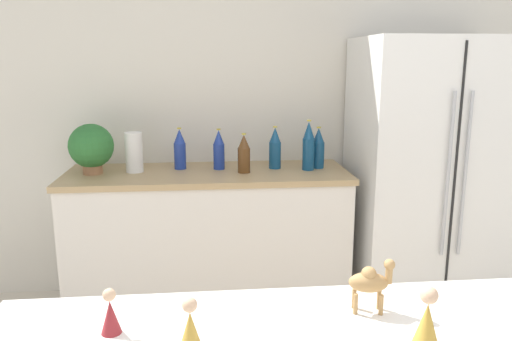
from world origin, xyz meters
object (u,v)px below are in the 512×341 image
Objects in this scene: back_bottle_2 at (275,148)px; back_bottle_4 at (309,146)px; wise_man_figurine_crimson at (190,328)px; wise_man_figurine_purple at (110,314)px; potted_plant at (91,147)px; back_bottle_0 at (244,154)px; back_bottle_5 at (318,148)px; back_bottle_3 at (180,149)px; paper_towel_roll at (134,152)px; camel_figurine at (370,281)px; refrigerator at (427,175)px; back_bottle_1 at (219,150)px; wise_man_figurine_blue at (427,322)px.

back_bottle_4 is at bearing -18.39° from back_bottle_2.
wise_man_figurine_crimson reaches higher than wise_man_figurine_purple.
potted_plant is 1.12m from back_bottle_2.
potted_plant is 2.63× the size of wise_man_figurine_purple.
back_bottle_4 is 2.73× the size of wise_man_figurine_purple.
back_bottle_5 is (0.48, 0.09, 0.01)m from back_bottle_0.
wise_man_figurine_crimson is (-0.47, -2.05, -0.05)m from back_bottle_2.
back_bottle_3 is 2.27× the size of wise_man_figurine_purple.
paper_towel_roll is at bearing -166.85° from back_bottle_3.
back_bottle_3 is 2.04m from camel_figurine.
back_bottle_2 reaches higher than wise_man_figurine_crimson.
back_bottle_2 is at bearing 173.06° from refrigerator.
back_bottle_2 is (0.36, -0.01, 0.01)m from back_bottle_1.
back_bottle_0 is at bearing 82.26° from wise_man_figurine_crimson.
paper_towel_roll is 1.90× the size of wise_man_figurine_crimson.
back_bottle_0 is at bearing 97.79° from wise_man_figurine_blue.
back_bottle_1 is at bearing 100.21° from camel_figurine.
refrigerator reaches higher than back_bottle_3.
back_bottle_1 is at bearing 172.11° from back_bottle_4.
paper_towel_roll is at bearing 114.45° from wise_man_figurine_blue.
camel_figurine is (-0.28, -1.90, -0.01)m from back_bottle_5.
back_bottle_2 is (0.21, 0.10, 0.01)m from back_bottle_0.
back_bottle_3 is at bearing 13.15° from paper_towel_roll.
wise_man_figurine_purple is (0.46, -1.91, -0.09)m from potted_plant.
back_bottle_4 is at bearing -7.89° from back_bottle_1.
back_bottle_4 is (0.80, -0.11, 0.03)m from back_bottle_3.
paper_towel_roll is 0.67m from back_bottle_0.
paper_towel_roll is 0.88m from back_bottle_2.
back_bottle_3 is at bearing 175.93° from back_bottle_2.
potted_plant is 1.25× the size of back_bottle_0.
back_bottle_2 is at bearing 26.27° from back_bottle_0.
camel_figurine is at bearing -73.18° from back_bottle_3.
refrigerator reaches higher than back_bottle_4.
back_bottle_5 is 1.75× the size of wise_man_figurine_blue.
back_bottle_5 is at bearing -2.94° from back_bottle_2.
back_bottle_4 is (0.41, 0.04, 0.04)m from back_bottle_0.
potted_plant is at bearing -170.52° from back_bottle_3.
refrigerator is 0.71m from back_bottle_5.
wise_man_figurine_purple is at bearing -131.46° from refrigerator.
back_bottle_4 is 1.86m from camel_figurine.
back_bottle_0 is at bearing -153.73° from back_bottle_2.
wise_man_figurine_purple is at bearing -115.80° from back_bottle_5.
wise_man_figurine_purple is at bearing 169.57° from wise_man_figurine_blue.
back_bottle_5 reaches higher than camel_figurine.
back_bottle_1 reaches higher than wise_man_figurine_blue.
back_bottle_0 is at bearing 179.31° from refrigerator.
wise_man_figurine_blue is at bearing -10.43° from wise_man_figurine_purple.
paper_towel_roll is 0.28m from back_bottle_3.
potted_plant reaches higher than wise_man_figurine_blue.
back_bottle_2 is 0.86× the size of back_bottle_4.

